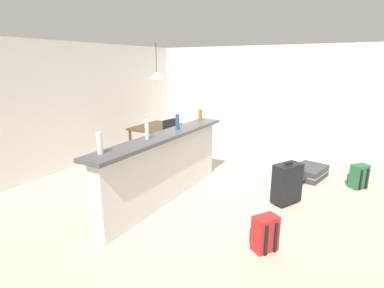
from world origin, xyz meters
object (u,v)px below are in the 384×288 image
pendant_lamp (157,75)px  suitcase_flat_charcoal (309,172)px  bottle_clear (147,129)px  backpack_red (265,234)px  backpack_green (358,177)px  dining_table (156,130)px  dining_chair_near_partition (173,139)px  bottle_white (100,143)px  bottle_amber (200,115)px  bottle_blue (177,122)px  suitcase_upright_black (287,183)px

pendant_lamp → suitcase_flat_charcoal: pendant_lamp is taller
bottle_clear → suitcase_flat_charcoal: size_ratio=0.32×
suitcase_flat_charcoal → backpack_red: bearing=178.8°
pendant_lamp → backpack_green: size_ratio=1.86×
bottle_clear → dining_table: bottle_clear is taller
dining_chair_near_partition → suitcase_flat_charcoal: (0.49, -2.74, -0.41)m
dining_table → pendant_lamp: bearing=-20.7°
bottle_clear → backpack_green: (2.44, -2.63, -1.00)m
bottle_white → bottle_clear: size_ratio=0.93×
bottle_amber → backpack_red: (-1.75, -1.81, -0.97)m
bottle_white → bottle_amber: size_ratio=1.29×
pendant_lamp → suitcase_flat_charcoal: (0.39, -3.20, -1.72)m
bottle_white → backpack_green: bearing=-39.2°
bottle_blue → backpack_red: 2.20m
dining_table → backpack_green: (0.38, -4.03, -0.44)m
bottle_clear → backpack_green: size_ratio=0.67×
backpack_red → suitcase_flat_charcoal: bearing=-1.2°
pendant_lamp → suitcase_flat_charcoal: size_ratio=0.89×
pendant_lamp → backpack_red: size_ratio=1.86×
bottle_clear → suitcase_upright_black: 2.26m
suitcase_flat_charcoal → bottle_amber: bearing=115.4°
dining_table → backpack_green: 4.07m
dining_chair_near_partition → backpack_green: 3.58m
dining_table → suitcase_flat_charcoal: bearing=-82.1°
dining_table → suitcase_upright_black: (-0.85, -3.10, -0.32)m
bottle_amber → dining_chair_near_partition: 1.16m
backpack_red → backpack_green: same height
dining_chair_near_partition → suitcase_upright_black: 2.74m
bottle_blue → pendant_lamp: pendant_lamp is taller
bottle_amber → dining_table: bearing=72.1°
bottle_blue → backpack_green: size_ratio=0.58×
dining_table → backpack_green: dining_table is taller
bottle_white → suitcase_flat_charcoal: bearing=-29.1°
backpack_green → suitcase_flat_charcoal: bearing=85.0°
dining_chair_near_partition → bottle_clear: bearing=-155.5°
bottle_clear → backpack_green: bottle_clear is taller
suitcase_upright_black → backpack_green: bearing=-37.2°
bottle_white → backpack_green: 4.33m
bottle_blue → bottle_amber: 0.86m
dining_table → suitcase_upright_black: bearing=-105.4°
dining_chair_near_partition → bottle_amber: bearing=-114.1°
bottle_white → suitcase_upright_black: bearing=-40.3°
pendant_lamp → bottle_white: bearing=-155.4°
dining_table → suitcase_flat_charcoal: 3.30m
bottle_amber → pendant_lamp: pendant_lamp is taller
bottle_clear → bottle_blue: bottle_clear is taller
backpack_red → bottle_amber: bearing=45.9°
bottle_blue → backpack_red: bottle_blue is taller
bottle_amber → backpack_green: 2.95m
suitcase_flat_charcoal → suitcase_upright_black: (-1.30, 0.13, 0.22)m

